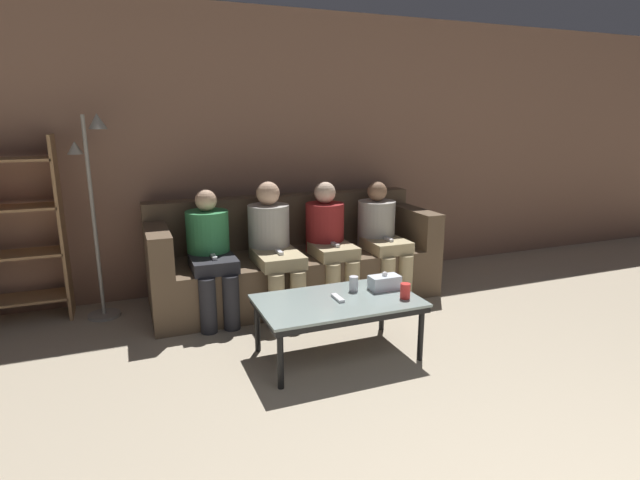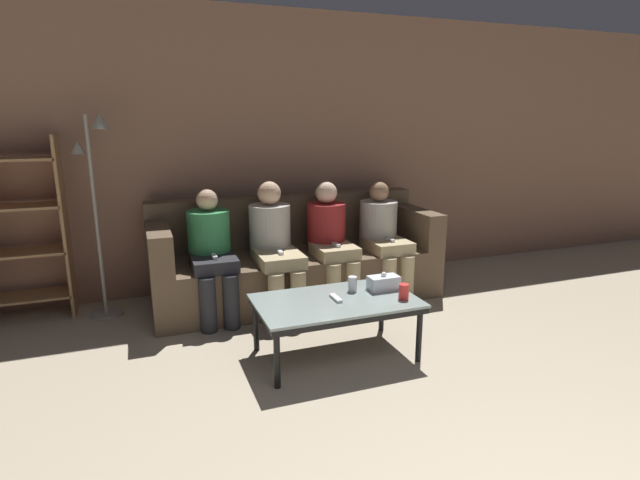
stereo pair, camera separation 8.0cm
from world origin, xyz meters
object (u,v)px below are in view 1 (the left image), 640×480
object	(u,v)px
couch	(294,262)
seated_person_right_end	(381,234)
seated_person_mid_left	(273,243)
coffee_table	(338,305)
tissue_box	(384,282)
game_remote	(338,298)
cup_near_left	(405,291)
cup_near_right	(354,284)
seated_person_mid_right	(329,238)
seated_person_left_end	(211,250)
standing_lamp	(94,196)

from	to	relation	value
couch	seated_person_right_end	world-z (taller)	seated_person_right_end
couch	seated_person_mid_left	bearing A→B (deg)	-138.38
coffee_table	seated_person_right_end	bearing A→B (deg)	49.08
tissue_box	game_remote	xyz separation A→B (m)	(-0.40, -0.07, -0.04)
cup_near_left	cup_near_right	size ratio (longest dim) A/B	1.00
couch	tissue_box	bearing A→B (deg)	-75.82
seated_person_mid_left	cup_near_right	bearing A→B (deg)	-69.37
seated_person_right_end	seated_person_mid_right	bearing A→B (deg)	179.63
game_remote	seated_person_left_end	distance (m)	1.24
seated_person_mid_left	seated_person_right_end	size ratio (longest dim) A/B	1.05
seated_person_mid_left	seated_person_right_end	world-z (taller)	seated_person_mid_left
couch	seated_person_left_end	distance (m)	0.85
couch	coffee_table	xyz separation A→B (m)	(-0.10, -1.24, 0.04)
coffee_table	standing_lamp	xyz separation A→B (m)	(-1.52, 1.38, 0.64)
couch	cup_near_left	bearing A→B (deg)	-76.49
seated_person_left_end	seated_person_mid_right	size ratio (longest dim) A/B	0.99
seated_person_left_end	seated_person_mid_left	xyz separation A→B (m)	(0.52, -0.02, 0.02)
couch	coffee_table	bearing A→B (deg)	-94.80
seated_person_mid_right	seated_person_left_end	bearing A→B (deg)	-179.87
couch	tissue_box	size ratio (longest dim) A/B	11.59
seated_person_mid_right	tissue_box	bearing A→B (deg)	-87.97
seated_person_mid_right	couch	bearing A→B (deg)	141.08
cup_near_right	seated_person_mid_right	world-z (taller)	seated_person_mid_right
coffee_table	cup_near_right	distance (m)	0.23
standing_lamp	seated_person_left_end	bearing A→B (deg)	-22.75
game_remote	couch	bearing A→B (deg)	85.20
game_remote	seated_person_right_end	size ratio (longest dim) A/B	0.14
game_remote	seated_person_right_end	world-z (taller)	seated_person_right_end
couch	seated_person_right_end	xyz separation A→B (m)	(0.78, -0.21, 0.24)
seated_person_right_end	seated_person_left_end	bearing A→B (deg)	179.96
game_remote	seated_person_right_end	bearing A→B (deg)	49.08
cup_near_left	seated_person_mid_left	world-z (taller)	seated_person_mid_left
game_remote	standing_lamp	size ratio (longest dim) A/B	0.09
game_remote	cup_near_left	bearing A→B (deg)	-19.08
cup_near_right	seated_person_right_end	size ratio (longest dim) A/B	0.10
standing_lamp	seated_person_left_end	size ratio (longest dim) A/B	1.56
coffee_table	tissue_box	xyz separation A→B (m)	(0.40, 0.07, 0.09)
cup_near_left	cup_near_right	distance (m)	0.38
couch	seated_person_mid_left	distance (m)	0.44
cup_near_right	seated_person_left_end	distance (m)	1.25
standing_lamp	seated_person_right_end	xyz separation A→B (m)	(2.41, -0.35, -0.44)
coffee_table	cup_near_right	bearing A→B (deg)	33.97
coffee_table	game_remote	xyz separation A→B (m)	(0.00, -0.00, 0.05)
cup_near_right	seated_person_mid_left	distance (m)	0.96
seated_person_right_end	seated_person_mid_left	bearing A→B (deg)	-179.02
couch	game_remote	distance (m)	1.25
cup_near_right	standing_lamp	size ratio (longest dim) A/B	0.06
cup_near_left	coffee_table	bearing A→B (deg)	160.92
coffee_table	seated_person_left_end	xyz separation A→B (m)	(-0.68, 1.03, 0.20)
seated_person_mid_left	coffee_table	bearing A→B (deg)	-81.12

